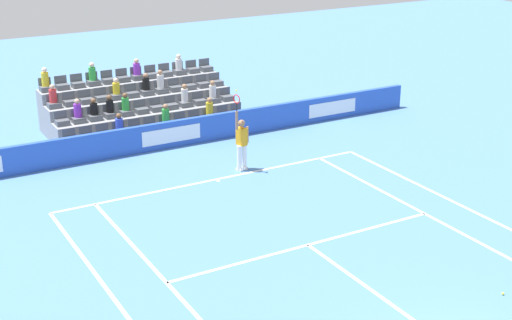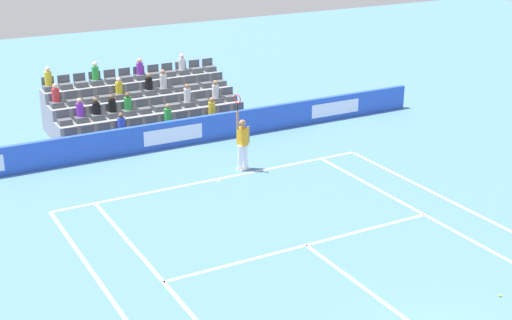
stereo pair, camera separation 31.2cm
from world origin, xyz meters
The scene contains 12 objects.
line_baseline centered at (0.00, -11.89, 0.00)m, with size 10.97×0.10×0.01m, color white.
line_service centered at (0.00, -6.40, 0.00)m, with size 8.23×0.10×0.01m, color white.
line_centre_service centered at (0.00, -3.20, 0.00)m, with size 0.10×6.40×0.01m, color white.
line_singles_sideline_left centered at (4.12, -5.95, 0.00)m, with size 0.10×11.89×0.01m, color white.
line_singles_sideline_right centered at (-4.12, -5.95, 0.00)m, with size 0.10×11.89×0.01m, color white.
line_doubles_sideline_left centered at (5.49, -5.95, 0.00)m, with size 0.10×11.89×0.01m, color white.
line_doubles_sideline_right centered at (-5.49, -5.95, 0.00)m, with size 0.10×11.89×0.01m, color white.
line_centre_mark centered at (0.00, -11.79, 0.00)m, with size 0.10×0.20×0.01m, color white.
sponsor_barrier centered at (0.00, -15.62, 0.50)m, with size 21.61×0.22×1.00m.
tennis_player centered at (-1.16, -12.25, 0.99)m, with size 0.54×0.42×2.85m.
stadium_stand centered at (0.01, -18.55, 0.69)m, with size 7.44×3.80×2.61m.
loose_tennis_ball centered at (-2.57, -1.95, 0.03)m, with size 0.07×0.07×0.07m, color #D1E533.
Camera 2 is at (9.80, 8.63, 9.03)m, focal length 52.02 mm.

